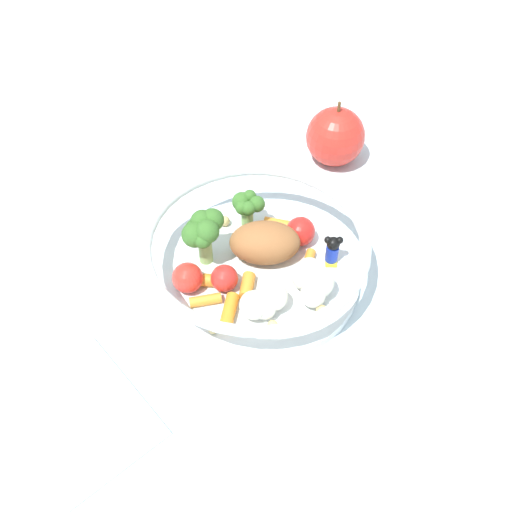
% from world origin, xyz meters
% --- Properties ---
extents(ground_plane, '(2.40, 2.40, 0.00)m').
position_xyz_m(ground_plane, '(0.00, 0.00, 0.00)').
color(ground_plane, silver).
extents(food_container, '(0.22, 0.22, 0.07)m').
position_xyz_m(food_container, '(-0.02, -0.00, 0.03)').
color(food_container, white).
rests_on(food_container, ground_plane).
extents(loose_apple, '(0.07, 0.07, 0.08)m').
position_xyz_m(loose_apple, '(-0.19, -0.13, 0.04)').
color(loose_apple, red).
rests_on(loose_apple, ground_plane).
extents(folded_napkin, '(0.14, 0.15, 0.01)m').
position_xyz_m(folded_napkin, '(0.19, 0.07, 0.00)').
color(folded_napkin, white).
rests_on(folded_napkin, ground_plane).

